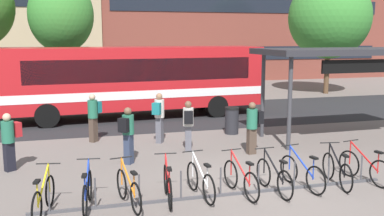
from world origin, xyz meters
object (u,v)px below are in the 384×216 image
commuter_black_pack_1 (253,124)px  trash_bin (232,120)px  parked_bicycle_black_6 (274,177)px  street_tree_1 (61,15)px  city_bus (130,79)px  parked_bicycle_red_9 (364,167)px  parked_bicycle_blue_7 (302,173)px  commuter_teal_pack_4 (159,114)px  transit_shelter (350,54)px  commuter_black_pack_5 (128,132)px  commuter_teal_pack_3 (93,114)px  parked_bicycle_orange_2 (128,190)px  parked_bicycle_red_3 (168,185)px  commuter_black_pack_0 (188,123)px  parked_bicycle_yellow_0 (44,198)px  parked_bicycle_blue_1 (87,192)px  parked_bicycle_black_8 (337,171)px  street_tree_2 (329,17)px  commuter_red_pack_2 (9,138)px  parked_bicycle_white_4 (200,181)px  parked_bicycle_red_5 (241,179)px

commuter_black_pack_1 → trash_bin: 2.97m
parked_bicycle_black_6 → street_tree_1: street_tree_1 is taller
city_bus → parked_bicycle_red_9: city_bus is taller
parked_bicycle_blue_7 → commuter_teal_pack_4: (-2.46, 5.48, 0.63)m
transit_shelter → commuter_black_pack_5: bearing=-172.2°
commuter_black_pack_1 → street_tree_1: (-5.84, 12.33, 3.83)m
city_bus → commuter_teal_pack_3: city_bus is taller
parked_bicycle_orange_2 → parked_bicycle_blue_7: size_ratio=1.00×
parked_bicycle_red_3 → commuter_black_pack_0: (1.57, 4.06, 0.57)m
commuter_teal_pack_3 → transit_shelter: bearing=120.4°
transit_shelter → commuter_black_pack_5: transit_shelter is taller
parked_bicycle_yellow_0 → parked_bicycle_blue_1: bearing=-69.3°
parked_bicycle_orange_2 → commuter_teal_pack_3: commuter_teal_pack_3 is taller
parked_bicycle_yellow_0 → trash_bin: size_ratio=1.65×
parked_bicycle_black_8 → commuter_teal_pack_4: commuter_teal_pack_4 is taller
parked_bicycle_yellow_0 → street_tree_2: (16.61, 15.88, 4.48)m
commuter_black_pack_0 → commuter_teal_pack_4: 1.54m
commuter_black_pack_0 → commuter_red_pack_2: 5.32m
commuter_red_pack_2 → trash_bin: commuter_red_pack_2 is taller
transit_shelter → street_tree_2: bearing=59.9°
commuter_black_pack_0 → street_tree_1: bearing=32.0°
trash_bin → street_tree_2: 14.60m
parked_bicycle_yellow_0 → parked_bicycle_white_4: same height
commuter_black_pack_1 → street_tree_1: size_ratio=0.24×
parked_bicycle_orange_2 → commuter_black_pack_5: bearing=-17.4°
parked_bicycle_blue_7 → commuter_black_pack_1: bearing=-11.5°
parked_bicycle_black_6 → commuter_black_pack_5: size_ratio=1.03×
street_tree_2 → trash_bin: bearing=-136.5°
parked_bicycle_white_4 → commuter_teal_pack_3: commuter_teal_pack_3 is taller
parked_bicycle_white_4 → parked_bicycle_red_9: (4.35, -0.07, 0.00)m
commuter_teal_pack_4 → parked_bicycle_black_6: bearing=-130.4°
parked_bicycle_blue_1 → commuter_teal_pack_3: size_ratio=1.00×
parked_bicycle_black_8 → transit_shelter: bearing=-27.6°
commuter_black_pack_5 → street_tree_2: street_tree_2 is taller
parked_bicycle_blue_1 → commuter_black_pack_0: commuter_black_pack_0 is taller
parked_bicycle_red_9 → transit_shelter: 5.76m
commuter_teal_pack_3 → parked_bicycle_white_4: bearing=60.5°
transit_shelter → trash_bin: bearing=154.2°
parked_bicycle_red_3 → street_tree_1: 16.37m
commuter_black_pack_0 → parked_bicycle_red_9: bearing=-125.9°
parked_bicycle_orange_2 → commuter_black_pack_1: 5.51m
parked_bicycle_blue_1 → commuter_red_pack_2: commuter_red_pack_2 is taller
trash_bin → street_tree_2: bearing=43.5°
parked_bicycle_red_3 → parked_bicycle_red_5: bearing=-85.6°
parked_bicycle_blue_7 → transit_shelter: transit_shelter is taller
parked_bicycle_red_3 → street_tree_1: bearing=15.6°
parked_bicycle_orange_2 → commuter_teal_pack_3: bearing=-6.6°
parked_bicycle_blue_1 → trash_bin: trash_bin is taller
parked_bicycle_blue_7 → commuter_red_pack_2: commuter_red_pack_2 is taller
parked_bicycle_red_9 → transit_shelter: bearing=-40.9°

